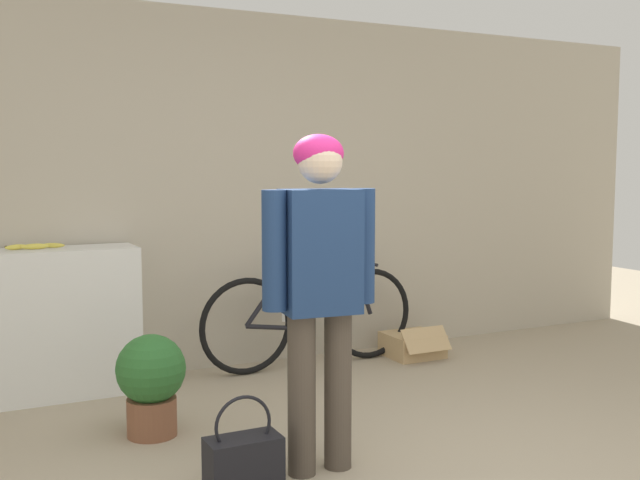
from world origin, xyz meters
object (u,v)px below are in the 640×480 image
(person, at_px, (320,271))
(cardboard_box, at_px, (413,345))
(potted_plant, at_px, (151,380))
(banana, at_px, (34,246))
(handbag, at_px, (244,462))
(bicycle, at_px, (311,317))

(person, height_order, cardboard_box, person)
(cardboard_box, relative_size, potted_plant, 0.79)
(banana, relative_size, handbag, 0.81)
(person, distance_m, cardboard_box, 2.48)
(bicycle, height_order, handbag, bicycle)
(banana, xyz_separation_m, handbag, (0.68, -1.92, -0.83))
(person, relative_size, cardboard_box, 3.64)
(person, xyz_separation_m, potted_plant, (-0.62, 0.84, -0.67))
(banana, height_order, handbag, banana)
(handbag, xyz_separation_m, cardboard_box, (2.05, 1.73, -0.05))
(handbag, xyz_separation_m, potted_plant, (-0.20, 0.91, 0.17))
(bicycle, height_order, potted_plant, bicycle)
(cardboard_box, bearing_deg, potted_plant, -159.97)
(bicycle, relative_size, cardboard_box, 3.83)
(handbag, bearing_deg, potted_plant, 102.34)
(person, xyz_separation_m, bicycle, (0.79, 1.75, -0.61))
(banana, bearing_deg, bicycle, -3.04)
(cardboard_box, bearing_deg, person, -134.46)
(cardboard_box, distance_m, potted_plant, 2.40)
(bicycle, relative_size, banana, 4.66)
(banana, xyz_separation_m, cardboard_box, (2.73, -0.19, -0.89))
(potted_plant, bearing_deg, cardboard_box, 20.03)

